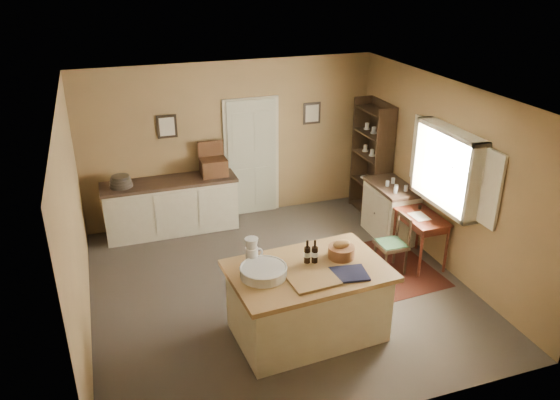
{
  "coord_description": "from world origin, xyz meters",
  "views": [
    {
      "loc": [
        -2.06,
        -6.1,
        4.22
      ],
      "look_at": [
        0.15,
        0.37,
        1.15
      ],
      "focal_mm": 35.0,
      "sensor_mm": 36.0,
      "label": 1
    }
  ],
  "objects_px": {
    "work_island": "(307,300)",
    "shelving_unit": "(374,159)",
    "right_cabinet": "(390,211)",
    "writing_desk": "(422,222)",
    "sideboard": "(172,204)",
    "desk_chair": "(391,245)"
  },
  "relations": [
    {
      "from": "writing_desk",
      "to": "right_cabinet",
      "type": "height_order",
      "value": "right_cabinet"
    },
    {
      "from": "writing_desk",
      "to": "shelving_unit",
      "type": "xyz_separation_m",
      "value": [
        0.15,
        1.82,
        0.34
      ]
    },
    {
      "from": "work_island",
      "to": "right_cabinet",
      "type": "distance_m",
      "value": 2.92
    },
    {
      "from": "work_island",
      "to": "desk_chair",
      "type": "height_order",
      "value": "work_island"
    },
    {
      "from": "work_island",
      "to": "writing_desk",
      "type": "bearing_deg",
      "value": 21.42
    },
    {
      "from": "sideboard",
      "to": "writing_desk",
      "type": "bearing_deg",
      "value": -33.78
    },
    {
      "from": "sideboard",
      "to": "right_cabinet",
      "type": "height_order",
      "value": "sideboard"
    },
    {
      "from": "shelving_unit",
      "to": "sideboard",
      "type": "bearing_deg",
      "value": 173.47
    },
    {
      "from": "writing_desk",
      "to": "shelving_unit",
      "type": "height_order",
      "value": "shelving_unit"
    },
    {
      "from": "desk_chair",
      "to": "sideboard",
      "type": "bearing_deg",
      "value": 140.46
    },
    {
      "from": "work_island",
      "to": "sideboard",
      "type": "relative_size",
      "value": 0.88
    },
    {
      "from": "right_cabinet",
      "to": "desk_chair",
      "type": "bearing_deg",
      "value": -118.46
    },
    {
      "from": "work_island",
      "to": "shelving_unit",
      "type": "bearing_deg",
      "value": 46.67
    },
    {
      "from": "desk_chair",
      "to": "shelving_unit",
      "type": "xyz_separation_m",
      "value": [
        0.68,
        1.91,
        0.58
      ]
    },
    {
      "from": "work_island",
      "to": "shelving_unit",
      "type": "xyz_separation_m",
      "value": [
        2.35,
        2.86,
        0.52
      ]
    },
    {
      "from": "sideboard",
      "to": "shelving_unit",
      "type": "distance_m",
      "value": 3.53
    },
    {
      "from": "sideboard",
      "to": "right_cabinet",
      "type": "distance_m",
      "value": 3.58
    },
    {
      "from": "work_island",
      "to": "desk_chair",
      "type": "xyz_separation_m",
      "value": [
        1.67,
        0.95,
        -0.05
      ]
    },
    {
      "from": "right_cabinet",
      "to": "shelving_unit",
      "type": "distance_m",
      "value": 1.1
    },
    {
      "from": "sideboard",
      "to": "right_cabinet",
      "type": "relative_size",
      "value": 2.17
    },
    {
      "from": "right_cabinet",
      "to": "writing_desk",
      "type": "bearing_deg",
      "value": -89.99
    },
    {
      "from": "writing_desk",
      "to": "shelving_unit",
      "type": "distance_m",
      "value": 1.86
    }
  ]
}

